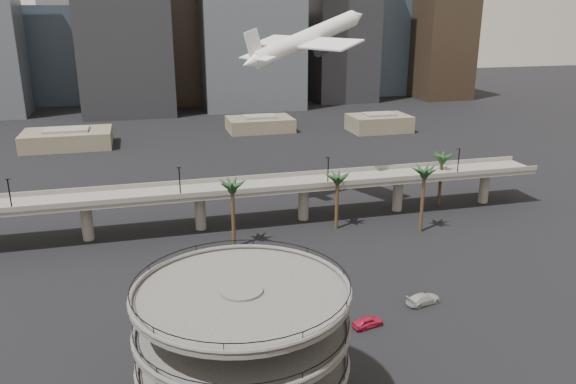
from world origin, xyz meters
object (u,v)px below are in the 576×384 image
object	(u,v)px
parking_ramp	(243,345)
car_a	(368,322)
car_c	(423,299)
overpass	(253,191)
airborne_jet	(306,39)
car_b	(331,289)

from	to	relation	value
parking_ramp	car_a	distance (m)	26.91
car_c	overpass	bearing A→B (deg)	11.77
airborne_jet	car_b	distance (m)	58.94
overpass	car_b	bearing A→B (deg)	-80.32
overpass	parking_ramp	bearing A→B (deg)	-102.43
airborne_jet	car_c	bearing A→B (deg)	-109.24
overpass	car_b	distance (m)	34.47
parking_ramp	airborne_jet	distance (m)	81.14
car_a	parking_ramp	bearing A→B (deg)	113.37
overpass	car_c	xyz separation A→B (m)	(18.33, -40.08, -6.52)
airborne_jet	car_a	distance (m)	67.31
overpass	airborne_jet	xyz separation A→B (m)	(14.95, 12.16, 29.69)
car_b	car_c	size ratio (longest dim) A/B	0.81
parking_ramp	car_a	xyz separation A→B (m)	(20.48, 14.93, -9.05)
car_a	car_b	bearing A→B (deg)	-3.21
parking_ramp	car_b	world-z (taller)	parking_ramp
overpass	car_b	world-z (taller)	overpass
overpass	car_c	bearing A→B (deg)	-65.43
parking_ramp	car_c	distance (m)	37.69
overpass	car_a	xyz separation A→B (m)	(7.48, -44.07, -6.56)
airborne_jet	car_a	world-z (taller)	airborne_jet
car_b	car_c	bearing A→B (deg)	-132.72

